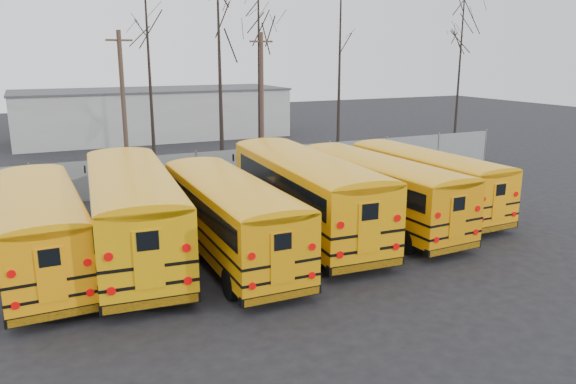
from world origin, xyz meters
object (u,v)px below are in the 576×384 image
bus_d (303,187)px  bus_f (423,175)px  utility_pole_right (262,99)px  bus_a (40,222)px  utility_pole_left (123,104)px  bus_c (228,210)px  bus_b (131,205)px  bus_e (376,185)px

bus_d → bus_f: 6.47m
utility_pole_right → bus_d: bearing=-103.6°
bus_a → bus_f: bearing=1.2°
bus_d → utility_pole_right: (3.86, 13.46, 2.33)m
bus_a → bus_d: 9.55m
bus_a → bus_d: size_ratio=0.88×
bus_a → utility_pole_left: size_ratio=1.26×
bus_c → utility_pole_right: utility_pole_right is taller
bus_a → bus_b: 2.95m
bus_b → bus_c: bus_b is taller
utility_pole_left → utility_pole_right: bearing=-7.9°
bus_f → utility_pole_right: (-2.57, 12.77, 2.60)m
bus_c → bus_d: 3.83m
utility_pole_left → utility_pole_right: (8.37, -0.23, -0.00)m
bus_a → bus_d: (9.55, -0.05, 0.22)m
bus_a → bus_b: size_ratio=0.88×
bus_a → utility_pole_right: (13.40, 13.41, 2.55)m
bus_e → bus_f: (3.22, 1.00, -0.08)m
utility_pole_right → bus_e: bearing=-90.3°
bus_e → utility_pole_left: 16.18m
utility_pole_left → utility_pole_right: size_ratio=1.00×
bus_c → bus_f: 10.22m
bus_e → bus_d: bearing=171.9°
bus_d → utility_pole_left: size_ratio=1.43×
utility_pole_left → bus_d: bearing=-78.1°
bus_d → bus_e: size_ratio=1.11×
utility_pole_left → utility_pole_right: 8.38m
bus_e → utility_pole_left: (-7.73, 13.99, 2.52)m
bus_b → bus_f: bus_b is taller
bus_c → bus_b: bearing=154.9°
bus_f → utility_pole_right: bearing=99.5°
bus_e → bus_f: bus_e is taller
bus_a → bus_b: (2.94, 0.07, 0.21)m
bus_f → utility_pole_right: 13.28m
bus_a → utility_pole_left: utility_pole_left is taller
bus_d → bus_f: bus_d is taller
bus_f → bus_c: bearing=-170.5°
bus_f → bus_b: bearing=-179.4°
bus_e → bus_f: size_ratio=1.05×
bus_b → utility_pole_left: utility_pole_left is taller
bus_a → bus_e: 12.76m
bus_a → bus_c: bearing=-14.1°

